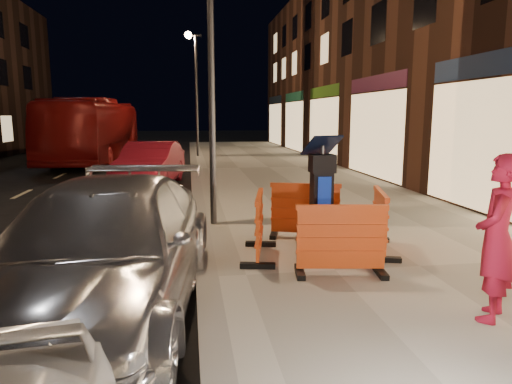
{
  "coord_description": "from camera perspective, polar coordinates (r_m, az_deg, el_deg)",
  "views": [
    {
      "loc": [
        -0.2,
        -5.78,
        2.27
      ],
      "look_at": [
        0.8,
        1.0,
        1.1
      ],
      "focal_mm": 32.0,
      "sensor_mm": 36.0,
      "label": 1
    }
  ],
  "objects": [
    {
      "name": "kerb",
      "position": [
        6.19,
        -6.11,
        -11.14
      ],
      "size": [
        0.3,
        60.0,
        0.15
      ],
      "primitive_type": "cube",
      "color": "slate",
      "rests_on": "ground"
    },
    {
      "name": "sidewalk",
      "position": [
        6.96,
        19.75,
        -9.28
      ],
      "size": [
        6.0,
        60.0,
        0.15
      ],
      "primitive_type": "cube",
      "color": "gray",
      "rests_on": "ground"
    },
    {
      "name": "barrier_bldgside",
      "position": [
        7.36,
        15.22,
        -3.55
      ],
      "size": [
        0.81,
        1.31,
        0.95
      ],
      "primitive_type": "cube",
      "rotation": [
        0.0,
        0.0,
        1.3
      ],
      "color": "#E54C18",
      "rests_on": "sidewalk"
    },
    {
      "name": "man",
      "position": [
        5.3,
        27.92,
        -5.12
      ],
      "size": [
        0.74,
        0.75,
        1.74
      ],
      "primitive_type": "imported",
      "rotation": [
        0.0,
        0.0,
        -2.31
      ],
      "color": "maroon",
      "rests_on": "sidewalk"
    },
    {
      "name": "street_lamp_far",
      "position": [
        23.81,
        -7.43,
        11.71
      ],
      "size": [
        0.12,
        0.12,
        6.0
      ],
      "primitive_type": "cylinder",
      "color": "#3F3F44",
      "rests_on": "sidewalk"
    },
    {
      "name": "car_red",
      "position": [
        14.97,
        -12.94,
        0.71
      ],
      "size": [
        2.12,
        4.45,
        1.41
      ],
      "primitive_type": "imported",
      "rotation": [
        0.0,
        0.0,
        -0.15
      ],
      "color": "maroon",
      "rests_on": "ground"
    },
    {
      "name": "car_silver",
      "position": [
        5.68,
        -18.16,
        -14.37
      ],
      "size": [
        2.65,
        5.39,
        1.51
      ],
      "primitive_type": "imported",
      "rotation": [
        0.0,
        0.0,
        -0.11
      ],
      "color": "silver",
      "rests_on": "ground"
    },
    {
      "name": "parking_kiosk",
      "position": [
        6.96,
        8.17,
        -0.88
      ],
      "size": [
        0.65,
        0.65,
        1.71
      ],
      "primitive_type": "cube",
      "rotation": [
        0.0,
        0.0,
        -0.23
      ],
      "color": "black",
      "rests_on": "sidewalk"
    },
    {
      "name": "barrier_back",
      "position": [
        7.94,
        6.16,
        -2.32
      ],
      "size": [
        1.32,
        0.83,
        0.95
      ],
      "primitive_type": "cube",
      "rotation": [
        0.0,
        0.0,
        -0.28
      ],
      "color": "#E54C18",
      "rests_on": "sidewalk"
    },
    {
      "name": "street_lamp_mid",
      "position": [
        8.84,
        -5.62,
        15.35
      ],
      "size": [
        0.12,
        0.12,
        6.0
      ],
      "primitive_type": "cylinder",
      "color": "#3F3F44",
      "rests_on": "sidewalk"
    },
    {
      "name": "barrier_front",
      "position": [
        6.17,
        10.59,
        -5.93
      ],
      "size": [
        1.28,
        0.68,
        0.95
      ],
      "primitive_type": "cube",
      "rotation": [
        0.0,
        0.0,
        -0.14
      ],
      "color": "#E54C18",
      "rests_on": "sidewalk"
    },
    {
      "name": "bus_doubledecker",
      "position": [
        23.51,
        -19.3,
        3.59
      ],
      "size": [
        2.85,
        10.81,
        2.99
      ],
      "primitive_type": "imported",
      "rotation": [
        0.0,
        0.0,
        -0.03
      ],
      "color": "maroon",
      "rests_on": "ground"
    },
    {
      "name": "ground_plane",
      "position": [
        6.22,
        -6.1,
        -11.79
      ],
      "size": [
        120.0,
        120.0,
        0.0
      ],
      "primitive_type": "plane",
      "color": "black",
      "rests_on": "ground"
    },
    {
      "name": "barrier_kerbside",
      "position": [
        6.84,
        0.42,
        -4.21
      ],
      "size": [
        0.73,
        1.3,
        0.95
      ],
      "primitive_type": "cube",
      "rotation": [
        0.0,
        0.0,
        1.37
      ],
      "color": "#E54C18",
      "rests_on": "sidewalk"
    }
  ]
}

